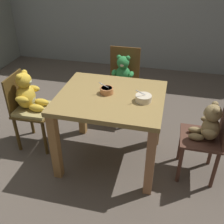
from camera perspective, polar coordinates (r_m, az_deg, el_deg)
ground_plane at (r=2.88m, az=-0.24°, el=-10.05°), size 5.20×5.20×0.04m
dining_table at (r=2.49m, az=-0.27°, el=0.77°), size 0.98×0.84×0.76m
teddy_chair_near_right at (r=2.50m, az=20.22°, el=-3.46°), size 0.37×0.38×0.90m
teddy_chair_near_left at (r=2.88m, az=-17.56°, el=2.52°), size 0.38×0.38×0.87m
teddy_chair_far_center at (r=3.25m, az=2.28°, el=7.25°), size 0.40×0.38×0.89m
porridge_bowl_terracotta_center at (r=2.45m, az=-1.16°, el=4.71°), size 0.13×0.13×0.12m
porridge_bowl_cream_near_right at (r=2.33m, az=6.81°, el=3.00°), size 0.14×0.14×0.13m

